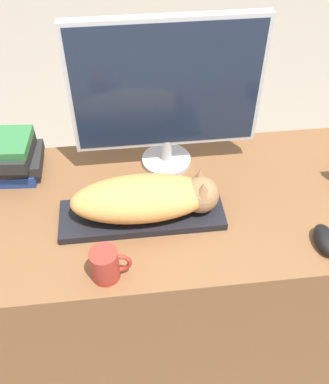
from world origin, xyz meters
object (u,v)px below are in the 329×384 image
(coffee_mug, at_px, (106,265))
(cat, at_px, (150,198))
(computer_mouse, at_px, (326,240))
(keyboard, at_px, (142,215))
(book_stack, at_px, (4,157))
(monitor, at_px, (167,90))

(coffee_mug, bearing_deg, cat, 55.39)
(computer_mouse, distance_m, coffee_mug, 0.60)
(keyboard, relative_size, coffee_mug, 4.46)
(book_stack, bearing_deg, keyboard, -30.02)
(cat, distance_m, book_stack, 0.49)
(cat, height_order, computer_mouse, cat)
(monitor, bearing_deg, keyboard, -112.74)
(cat, distance_m, monitor, 0.31)
(cat, relative_size, monitor, 0.75)
(keyboard, distance_m, computer_mouse, 0.52)
(cat, xyz_separation_m, monitor, (0.07, 0.24, 0.19))
(keyboard, distance_m, book_stack, 0.48)
(monitor, xyz_separation_m, coffee_mug, (-0.20, -0.43, -0.23))
(keyboard, xyz_separation_m, coffee_mug, (-0.11, -0.19, 0.04))
(computer_mouse, bearing_deg, cat, 161.37)
(coffee_mug, bearing_deg, book_stack, 125.42)
(monitor, height_order, book_stack, monitor)
(keyboard, distance_m, coffee_mug, 0.22)
(keyboard, xyz_separation_m, cat, (0.03, -0.00, 0.07))
(computer_mouse, height_order, coffee_mug, coffee_mug)
(monitor, relative_size, coffee_mug, 5.29)
(monitor, bearing_deg, computer_mouse, -45.11)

